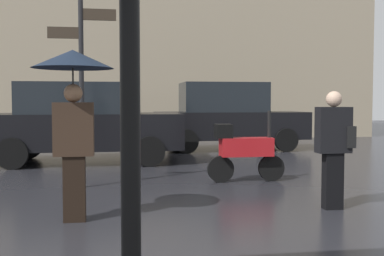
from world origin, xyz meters
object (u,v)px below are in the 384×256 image
object	(u,v)px
pedestrian_with_umbrella	(73,89)
street_signpost	(82,74)
parked_scooter	(244,150)
parked_car_left	(228,116)
pedestrian_with_bag	(334,142)
parked_car_right	(82,122)

from	to	relation	value
pedestrian_with_umbrella	street_signpost	xyz separation A→B (m)	(-0.06, 2.24, 0.30)
parked_scooter	parked_car_left	distance (m)	5.59
pedestrian_with_bag	parked_car_left	xyz separation A→B (m)	(0.40, 7.70, 0.11)
parked_car_left	street_signpost	bearing A→B (deg)	-110.75
street_signpost	pedestrian_with_umbrella	bearing A→B (deg)	-88.58
parked_scooter	parked_car_right	distance (m)	4.36
parked_car_right	pedestrian_with_umbrella	bearing A→B (deg)	-79.49
pedestrian_with_umbrella	parked_scooter	distance (m)	3.70
pedestrian_with_umbrella	parked_car_left	distance (m)	8.67
parked_car_right	pedestrian_with_bag	bearing A→B (deg)	-49.04
pedestrian_with_umbrella	parked_car_right	xyz separation A→B (m)	(-0.29, 5.53, -0.60)
pedestrian_with_umbrella	parked_car_right	world-z (taller)	pedestrian_with_umbrella
street_signpost	parked_car_left	bearing A→B (deg)	56.31
pedestrian_with_bag	parked_car_right	bearing A→B (deg)	87.70
street_signpost	parked_car_right	bearing A→B (deg)	94.07
parked_car_left	street_signpost	xyz separation A→B (m)	(-3.73, -5.60, 0.87)
pedestrian_with_bag	parked_car_left	world-z (taller)	parked_car_left
parked_scooter	street_signpost	xyz separation A→B (m)	(-2.73, -0.12, 1.29)
parked_car_left	parked_car_right	size ratio (longest dim) A/B	0.99
street_signpost	parked_scooter	bearing A→B (deg)	2.50
parked_scooter	parked_car_right	bearing A→B (deg)	155.01
parked_car_right	parked_scooter	bearing A→B (deg)	-39.45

